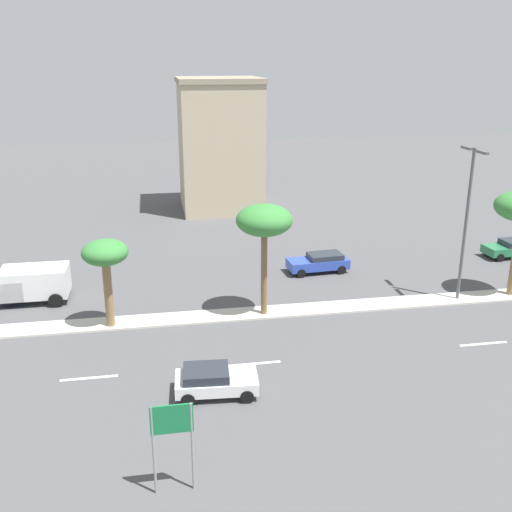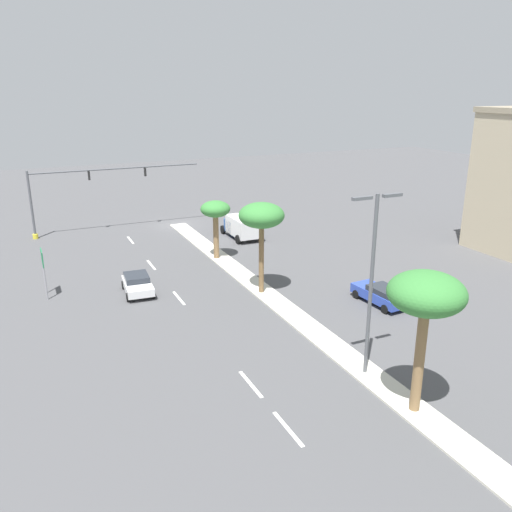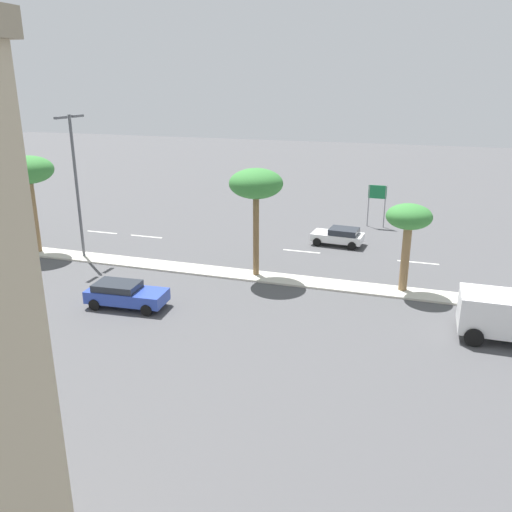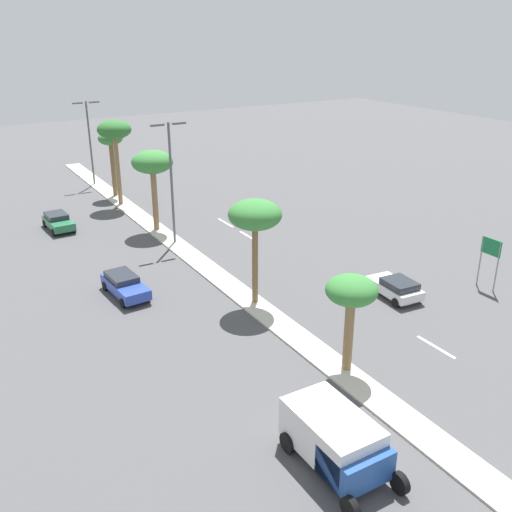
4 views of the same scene
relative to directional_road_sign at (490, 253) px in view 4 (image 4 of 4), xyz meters
name	(u,v)px [view 4 (image 4 of 4)]	position (x,y,z in m)	size (l,w,h in m)	color
ground_plane	(222,281)	(-15.01, 10.33, -2.62)	(160.00, 160.00, 0.00)	#4C4C4F
median_curb	(179,247)	(-15.01, 17.99, -2.56)	(1.80, 68.92, 0.12)	beige
lane_stripe_right	(436,347)	(-8.83, -3.84, -2.62)	(0.20, 2.80, 0.01)	silver
lane_stripe_outboard	(343,292)	(-8.83, 4.48, -2.62)	(0.20, 2.80, 0.01)	silver
lane_stripe_mid	(248,236)	(-8.83, 17.41, -2.62)	(0.20, 2.80, 0.01)	silver
lane_stripe_center	(226,223)	(-8.83, 21.56, -2.62)	(0.20, 2.80, 0.01)	silver
directional_road_sign	(490,253)	(0.00, 0.00, 0.00)	(0.10, 1.53, 3.62)	gray
palm_tree_outboard	(351,294)	(-14.65, -3.07, 1.79)	(2.64, 2.64, 5.24)	olive
palm_tree_trailing	(255,216)	(-14.79, 6.13, 3.31)	(3.35, 3.35, 6.85)	brown
palm_tree_left	(152,164)	(-15.00, 22.88, 3.32)	(3.53, 3.53, 6.96)	olive
palm_tree_rear	(111,142)	(-14.72, 35.35, 3.11)	(2.52, 2.52, 6.69)	brown
palm_tree_front	(114,132)	(-15.25, 31.99, 4.67)	(3.27, 3.27, 8.32)	olive
street_lamp_near	(171,174)	(-14.91, 19.04, 3.24)	(2.90, 0.24, 9.81)	#515459
street_lamp_trailing	(89,136)	(-15.30, 41.18, 2.88)	(2.90, 0.24, 9.12)	#515459
sedan_blue_leading	(125,285)	(-21.69, 11.59, -1.87)	(2.18, 4.54, 1.38)	#2D47AD
sedan_green_mid	(58,221)	(-22.39, 27.53, -1.88)	(2.16, 4.16, 1.38)	#287047
sedan_white_trailing	(396,287)	(-6.33, 2.13, -1.90)	(2.29, 3.98, 1.34)	silver
box_truck	(337,441)	(-19.52, -8.41, -1.36)	(2.71, 5.32, 2.27)	#234C99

